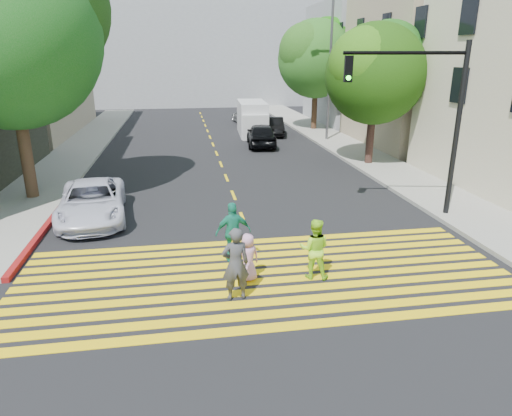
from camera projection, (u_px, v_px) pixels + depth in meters
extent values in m
plane|color=black|center=(276.00, 300.00, 11.27)|extent=(120.00, 120.00, 0.00)
cube|color=gray|center=(85.00, 144.00, 30.52)|extent=(3.00, 40.00, 0.15)
cube|color=gray|center=(366.00, 158.00, 26.59)|extent=(3.00, 60.00, 0.15)
cube|color=maroon|center=(46.00, 227.00, 15.79)|extent=(0.20, 8.00, 0.16)
cube|color=yellow|center=(287.00, 326.00, 10.14)|extent=(13.40, 0.35, 0.01)
cube|color=yellow|center=(281.00, 313.00, 10.66)|extent=(13.40, 0.35, 0.01)
cube|color=yellow|center=(277.00, 301.00, 11.17)|extent=(13.40, 0.35, 0.01)
cube|color=yellow|center=(272.00, 291.00, 11.69)|extent=(13.40, 0.35, 0.01)
cube|color=yellow|center=(268.00, 281.00, 12.20)|extent=(13.40, 0.35, 0.01)
cube|color=yellow|center=(264.00, 272.00, 12.72)|extent=(13.40, 0.35, 0.01)
cube|color=yellow|center=(261.00, 263.00, 13.23)|extent=(13.40, 0.35, 0.01)
cube|color=yellow|center=(258.00, 255.00, 13.74)|extent=(13.40, 0.35, 0.01)
cube|color=yellow|center=(255.00, 248.00, 14.26)|extent=(13.40, 0.35, 0.01)
cube|color=yellow|center=(252.00, 241.00, 14.77)|extent=(13.40, 0.35, 0.01)
cube|color=yellow|center=(243.00, 218.00, 16.88)|extent=(0.12, 1.40, 0.01)
cube|color=yellow|center=(233.00, 195.00, 19.69)|extent=(0.12, 1.40, 0.01)
cube|color=yellow|center=(226.00, 178.00, 22.49)|extent=(0.12, 1.40, 0.01)
cube|color=yellow|center=(221.00, 164.00, 25.30)|extent=(0.12, 1.40, 0.01)
cube|color=yellow|center=(217.00, 153.00, 28.11)|extent=(0.12, 1.40, 0.01)
cube|color=yellow|center=(213.00, 144.00, 30.91)|extent=(0.12, 1.40, 0.01)
cube|color=yellow|center=(210.00, 137.00, 33.72)|extent=(0.12, 1.40, 0.01)
cube|color=yellow|center=(207.00, 131.00, 36.53)|extent=(0.12, 1.40, 0.01)
cube|color=yellow|center=(205.00, 125.00, 39.33)|extent=(0.12, 1.40, 0.01)
cube|color=yellow|center=(203.00, 121.00, 42.14)|extent=(0.12, 1.40, 0.01)
cube|color=yellow|center=(202.00, 117.00, 44.95)|extent=(0.12, 1.40, 0.01)
cube|color=yellow|center=(200.00, 113.00, 47.76)|extent=(0.12, 1.40, 0.01)
cube|color=tan|center=(443.00, 67.00, 29.77)|extent=(10.00, 10.00, 10.00)
cube|color=gray|center=(374.00, 64.00, 40.06)|extent=(10.00, 10.00, 10.00)
cube|color=gray|center=(195.00, 53.00, 54.27)|extent=(30.00, 8.00, 12.00)
cylinder|color=#412E1A|center=(27.00, 157.00, 18.52)|extent=(0.64, 0.64, 3.64)
sphere|color=#0F5C11|center=(7.00, 35.00, 17.05)|extent=(9.28, 9.28, 7.01)
sphere|color=#11440B|center=(41.00, 8.00, 17.72)|extent=(6.96, 6.96, 5.25)
cylinder|color=black|center=(370.00, 140.00, 24.68)|extent=(0.51, 0.51, 2.75)
sphere|color=#183C09|center=(375.00, 74.00, 23.58)|extent=(6.53, 6.53, 5.17)
sphere|color=#08490C|center=(388.00, 58.00, 24.02)|extent=(4.90, 4.90, 3.88)
sphere|color=#205909|center=(365.00, 64.00, 22.87)|extent=(4.57, 4.57, 3.62)
cylinder|color=#4A2D1B|center=(314.00, 111.00, 36.31)|extent=(0.54, 0.54, 3.11)
sphere|color=#266114|center=(316.00, 59.00, 35.06)|extent=(7.37, 7.37, 5.93)
sphere|color=#0A640A|center=(328.00, 47.00, 35.53)|extent=(5.53, 5.53, 4.45)
sphere|color=#134909|center=(306.00, 51.00, 34.28)|extent=(5.16, 5.16, 4.15)
imported|color=#3E3E42|center=(235.00, 264.00, 11.03)|extent=(0.73, 0.52, 1.87)
imported|color=#A8F229|center=(314.00, 249.00, 12.15)|extent=(0.97, 0.85, 1.67)
imported|color=#D090BC|center=(248.00, 257.00, 12.05)|extent=(0.74, 0.59, 1.32)
imported|color=#19866C|center=(233.00, 232.00, 13.16)|extent=(1.09, 0.55, 1.78)
imported|color=silver|center=(92.00, 201.00, 16.59)|extent=(2.78, 5.15, 1.37)
imported|color=black|center=(261.00, 135.00, 30.09)|extent=(2.28, 4.68, 1.54)
imported|color=#999A9C|center=(245.00, 116.00, 40.45)|extent=(2.06, 4.45, 1.26)
imported|color=black|center=(274.00, 126.00, 34.36)|extent=(1.95, 4.13, 1.31)
cube|color=silver|center=(252.00, 118.00, 34.57)|extent=(2.26, 5.03, 2.46)
cube|color=#BDBDBD|center=(255.00, 127.00, 32.63)|extent=(1.94, 1.29, 1.77)
cylinder|color=black|center=(244.00, 134.00, 33.10)|extent=(0.29, 0.70, 0.69)
cylinder|color=black|center=(265.00, 133.00, 33.25)|extent=(0.29, 0.70, 0.69)
cylinder|color=black|center=(240.00, 126.00, 36.44)|extent=(0.29, 0.70, 0.69)
cylinder|color=black|center=(260.00, 126.00, 36.60)|extent=(0.29, 0.70, 0.69)
cylinder|color=black|center=(457.00, 133.00, 16.12)|extent=(0.22, 0.22, 6.23)
cylinder|color=black|center=(405.00, 53.00, 15.33)|extent=(4.10, 0.93, 0.12)
cube|color=black|center=(348.00, 69.00, 15.55)|extent=(0.32, 0.32, 0.87)
sphere|color=#30FF22|center=(349.00, 78.00, 15.51)|extent=(0.20, 0.20, 0.17)
cylinder|color=#56555B|center=(330.00, 71.00, 30.62)|extent=(0.19, 0.19, 9.55)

